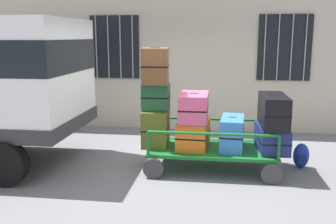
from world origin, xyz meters
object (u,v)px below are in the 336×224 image
(suitcase_center_bottom, at_px, (232,133))
(suitcase_midleft_bottom, at_px, (193,134))
(luggage_cart, at_px, (212,151))
(suitcase_midright_bottom, at_px, (272,138))
(suitcase_midright_middle, at_px, (273,111))
(suitcase_left_bottom, at_px, (156,128))
(suitcase_left_middle, at_px, (156,97))
(suitcase_midleft_middle, at_px, (194,107))
(backpack, at_px, (301,156))
(suitcase_left_top, at_px, (155,66))

(suitcase_center_bottom, bearing_deg, suitcase_midleft_bottom, -177.59)
(luggage_cart, xyz_separation_m, suitcase_center_bottom, (0.33, 0.01, 0.33))
(suitcase_midright_bottom, distance_m, suitcase_midright_middle, 0.47)
(suitcase_midleft_bottom, relative_size, suitcase_center_bottom, 0.95)
(suitcase_midleft_bottom, bearing_deg, suitcase_left_bottom, 179.65)
(luggage_cart, distance_m, suitcase_midright_middle, 1.23)
(suitcase_center_bottom, bearing_deg, suitcase_left_middle, 179.84)
(suitcase_left_middle, distance_m, suitcase_midleft_middle, 0.68)
(suitcase_left_middle, bearing_deg, suitcase_midright_middle, -1.04)
(backpack, bearing_deg, suitcase_midright_bottom, -157.66)
(suitcase_left_top, bearing_deg, suitcase_midright_middle, -0.38)
(suitcase_midleft_bottom, distance_m, backpack, 1.92)
(luggage_cart, xyz_separation_m, suitcase_midright_middle, (0.98, -0.02, 0.73))
(luggage_cart, height_order, suitcase_left_bottom, suitcase_left_bottom)
(luggage_cart, xyz_separation_m, backpack, (1.53, 0.24, -0.11))
(luggage_cart, height_order, suitcase_left_middle, suitcase_left_middle)
(luggage_cart, bearing_deg, backpack, 9.02)
(suitcase_midleft_middle, height_order, suitcase_midright_middle, suitcase_midright_middle)
(suitcase_left_bottom, relative_size, suitcase_midleft_bottom, 0.78)
(suitcase_midleft_bottom, bearing_deg, suitcase_midleft_middle, 90.00)
(suitcase_midleft_bottom, height_order, backpack, suitcase_midleft_bottom)
(backpack, bearing_deg, suitcase_midleft_middle, -173.13)
(suitcase_left_middle, bearing_deg, suitcase_left_bottom, -90.00)
(suitcase_midright_middle, bearing_deg, suitcase_left_middle, 178.96)
(suitcase_left_bottom, bearing_deg, luggage_cart, 0.76)
(luggage_cart, relative_size, suitcase_midright_bottom, 2.28)
(luggage_cart, height_order, suitcase_midright_middle, suitcase_midright_middle)
(suitcase_midleft_bottom, xyz_separation_m, backpack, (1.86, 0.26, -0.39))
(suitcase_left_top, height_order, suitcase_midright_middle, suitcase_left_top)
(luggage_cart, xyz_separation_m, suitcase_left_bottom, (-0.98, -0.01, 0.37))
(suitcase_left_top, xyz_separation_m, suitcase_midleft_middle, (0.66, 0.03, -0.69))
(suitcase_left_top, xyz_separation_m, suitcase_center_bottom, (1.31, 0.02, -1.12))
(suitcase_left_middle, distance_m, suitcase_midright_bottom, 2.07)
(suitcase_left_middle, height_order, suitcase_midleft_middle, suitcase_left_middle)
(suitcase_left_middle, bearing_deg, suitcase_left_top, -90.00)
(suitcase_midleft_bottom, xyz_separation_m, suitcase_midleft_middle, (0.00, 0.04, 0.47))
(luggage_cart, bearing_deg, suitcase_left_bottom, -179.24)
(suitcase_left_bottom, height_order, suitcase_midleft_middle, suitcase_midleft_middle)
(suitcase_midleft_middle, bearing_deg, suitcase_midright_middle, -1.78)
(suitcase_center_bottom, xyz_separation_m, suitcase_midright_bottom, (0.66, 0.01, -0.07))
(suitcase_left_top, distance_m, suitcase_midleft_bottom, 1.33)
(suitcase_left_top, height_order, suitcase_center_bottom, suitcase_left_top)
(suitcase_midright_bottom, bearing_deg, suitcase_center_bottom, -179.40)
(suitcase_left_bottom, distance_m, backpack, 2.58)
(luggage_cart, height_order, suitcase_midright_bottom, suitcase_midright_bottom)
(suitcase_center_bottom, height_order, suitcase_midright_middle, suitcase_midright_middle)
(suitcase_left_bottom, xyz_separation_m, suitcase_midright_bottom, (1.97, 0.03, -0.11))
(suitcase_midleft_bottom, height_order, suitcase_midright_bottom, suitcase_midleft_bottom)
(suitcase_midleft_bottom, bearing_deg, backpack, 7.97)
(suitcase_left_top, bearing_deg, suitcase_center_bottom, 0.83)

